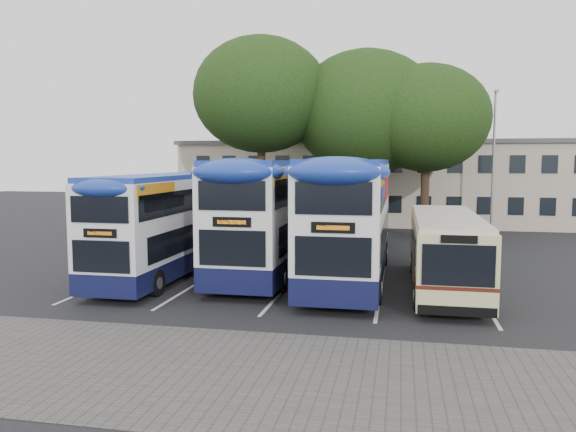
# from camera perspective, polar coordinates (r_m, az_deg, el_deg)

# --- Properties ---
(ground) EXTENTS (120.00, 120.00, 0.00)m
(ground) POSITION_cam_1_polar(r_m,az_deg,el_deg) (17.37, 9.74, -10.31)
(ground) COLOR black
(ground) RESTS_ON ground
(paving_strip) EXTENTS (40.00, 6.00, 0.01)m
(paving_strip) POSITION_cam_1_polar(r_m,az_deg,el_deg) (12.86, -0.26, -16.03)
(paving_strip) COLOR #595654
(paving_strip) RESTS_ON ground
(bay_lines) EXTENTS (14.12, 11.00, 0.01)m
(bay_lines) POSITION_cam_1_polar(r_m,az_deg,el_deg) (22.60, 0.51, -6.46)
(bay_lines) COLOR silver
(bay_lines) RESTS_ON ground
(depot_building) EXTENTS (32.40, 8.40, 6.20)m
(depot_building) POSITION_cam_1_polar(r_m,az_deg,el_deg) (43.72, 10.85, 3.48)
(depot_building) COLOR beige
(depot_building) RESTS_ON ground
(lamp_post) EXTENTS (0.25, 1.05, 9.06)m
(lamp_post) POSITION_cam_1_polar(r_m,az_deg,el_deg) (37.09, 20.15, 5.84)
(lamp_post) COLOR gray
(lamp_post) RESTS_ON ground
(tree_left) EXTENTS (8.30, 8.30, 12.27)m
(tree_left) POSITION_cam_1_polar(r_m,az_deg,el_deg) (35.04, -2.76, 12.17)
(tree_left) COLOR black
(tree_left) RESTS_ON ground
(tree_mid) EXTENTS (9.00, 9.00, 11.51)m
(tree_mid) POSITION_cam_1_polar(r_m,az_deg,el_deg) (35.42, 7.91, 10.35)
(tree_mid) COLOR black
(tree_mid) RESTS_ON ground
(tree_right) EXTENTS (7.40, 7.40, 10.37)m
(tree_right) POSITION_cam_1_polar(r_m,az_deg,el_deg) (34.33, 13.90, 9.61)
(tree_right) COLOR black
(tree_right) RESTS_ON ground
(bus_dd_left) EXTENTS (2.44, 10.07, 4.19)m
(bus_dd_left) POSITION_cam_1_polar(r_m,az_deg,el_deg) (23.49, -12.38, -0.44)
(bus_dd_left) COLOR #0F133A
(bus_dd_left) RESTS_ON ground
(bus_dd_mid) EXTENTS (2.76, 11.40, 4.75)m
(bus_dd_mid) POSITION_cam_1_polar(r_m,az_deg,el_deg) (23.92, -1.68, 0.54)
(bus_dd_mid) COLOR #0F133A
(bus_dd_mid) RESTS_ON ground
(bus_dd_right) EXTENTS (2.79, 11.49, 4.79)m
(bus_dd_right) POSITION_cam_1_polar(r_m,az_deg,el_deg) (22.38, 6.35, 0.21)
(bus_dd_right) COLOR #0F133A
(bus_dd_right) RESTS_ON ground
(bus_single) EXTENTS (2.37, 9.31, 2.78)m
(bus_single) POSITION_cam_1_polar(r_m,az_deg,el_deg) (21.52, 15.70, -3.05)
(bus_single) COLOR beige
(bus_single) RESTS_ON ground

